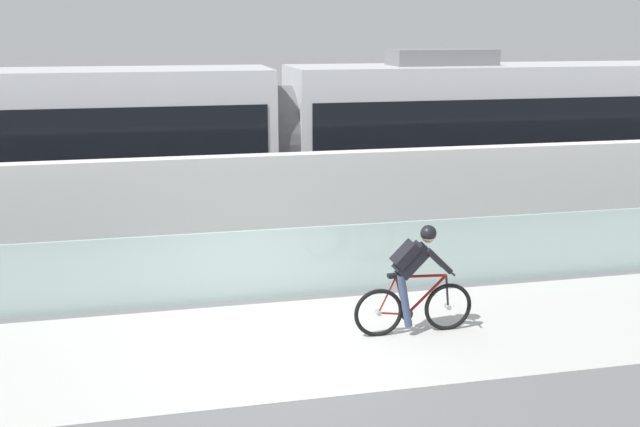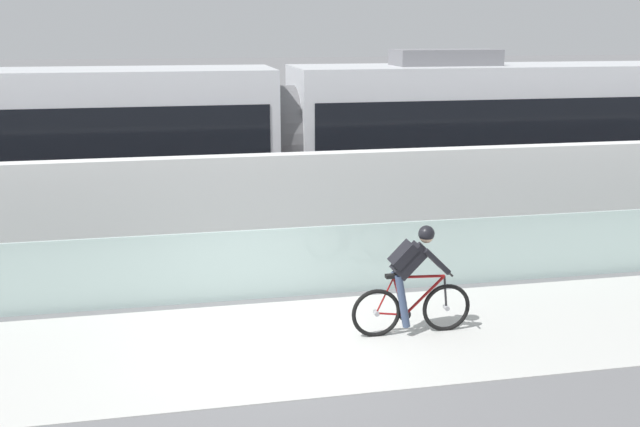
{
  "view_description": "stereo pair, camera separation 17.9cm",
  "coord_description": "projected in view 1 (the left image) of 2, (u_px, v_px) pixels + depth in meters",
  "views": [
    {
      "loc": [
        -1.43,
        -9.28,
        4.29
      ],
      "look_at": [
        1.1,
        2.35,
        1.25
      ],
      "focal_mm": 40.92,
      "sensor_mm": 36.0,
      "label": 1
    },
    {
      "loc": [
        -1.26,
        -9.31,
        4.29
      ],
      "look_at": [
        1.1,
        2.35,
        1.25
      ],
      "focal_mm": 40.92,
      "sensor_mm": 36.0,
      "label": 2
    }
  ],
  "objects": [
    {
      "name": "ground_plane",
      "position": [
        279.0,
        345.0,
        10.14
      ],
      "size": [
        200.0,
        200.0,
        0.0
      ],
      "primitive_type": "plane",
      "color": "slate"
    },
    {
      "name": "bike_path_deck",
      "position": [
        279.0,
        345.0,
        10.14
      ],
      "size": [
        32.0,
        3.2,
        0.01
      ],
      "primitive_type": "cube",
      "color": "beige",
      "rests_on": "ground"
    },
    {
      "name": "glass_parapet",
      "position": [
        260.0,
        265.0,
        11.75
      ],
      "size": [
        32.0,
        0.05,
        1.16
      ],
      "primitive_type": "cube",
      "color": "#ADC6C1",
      "rests_on": "ground"
    },
    {
      "name": "concrete_barrier_wall",
      "position": [
        246.0,
        211.0,
        13.34
      ],
      "size": [
        32.0,
        0.36,
        2.06
      ],
      "primitive_type": "cube",
      "color": "silver",
      "rests_on": "ground"
    },
    {
      "name": "tram_rail_near",
      "position": [
        234.0,
        229.0,
        15.94
      ],
      "size": [
        32.0,
        0.08,
        0.01
      ],
      "primitive_type": "cube",
      "color": "#595654",
      "rests_on": "ground"
    },
    {
      "name": "tram_rail_far",
      "position": [
        228.0,
        214.0,
        17.3
      ],
      "size": [
        32.0,
        0.08,
        0.01
      ],
      "primitive_type": "cube",
      "color": "#595654",
      "rests_on": "ground"
    },
    {
      "name": "tram",
      "position": [
        280.0,
        137.0,
        16.39
      ],
      "size": [
        22.56,
        2.54,
        3.81
      ],
      "color": "silver",
      "rests_on": "ground"
    },
    {
      "name": "cyclist_on_bike",
      "position": [
        414.0,
        281.0,
        10.34
      ],
      "size": [
        1.77,
        0.58,
        1.61
      ],
      "color": "black",
      "rests_on": "ground"
    }
  ]
}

